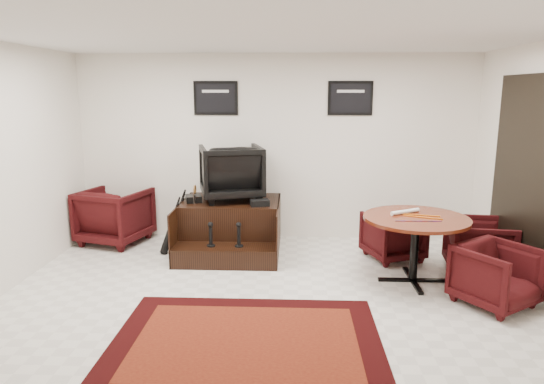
{
  "coord_description": "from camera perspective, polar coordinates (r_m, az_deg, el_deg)",
  "views": [
    {
      "loc": [
        0.27,
        -4.84,
        2.26
      ],
      "look_at": [
        0.01,
        0.9,
        1.05
      ],
      "focal_mm": 32.0,
      "sensor_mm": 36.0,
      "label": 1
    }
  ],
  "objects": [
    {
      "name": "area_rug",
      "position": [
        4.65,
        -3.03,
        -17.16
      ],
      "size": [
        2.48,
        1.86,
        0.01
      ],
      "color": "black",
      "rests_on": "ground"
    },
    {
      "name": "umbrella_black",
      "position": [
        6.9,
        -11.74,
        -3.79
      ],
      "size": [
        0.32,
        0.12,
        0.86
      ],
      "primitive_type": null,
      "color": "black",
      "rests_on": "ground"
    },
    {
      "name": "table_chair_corner",
      "position": [
        5.73,
        24.89,
        -8.61
      ],
      "size": [
        0.96,
        0.95,
        0.73
      ],
      "primitive_type": "imported",
      "rotation": [
        0.0,
        0.0,
        0.61
      ],
      "color": "black",
      "rests_on": "ground"
    },
    {
      "name": "umbrella_hooked",
      "position": [
        7.11,
        -11.15,
        -3.07
      ],
      "size": [
        0.34,
        0.13,
        0.92
      ],
      "primitive_type": null,
      "color": "black",
      "rests_on": "ground"
    },
    {
      "name": "room_shell",
      "position": [
        4.99,
        4.18,
        6.34
      ],
      "size": [
        6.02,
        5.02,
        2.81
      ],
      "color": "white",
      "rests_on": "ground"
    },
    {
      "name": "shine_chair",
      "position": [
        6.95,
        -4.83,
        2.65
      ],
      "size": [
        1.02,
        0.98,
        0.87
      ],
      "primitive_type": "imported",
      "rotation": [
        0.0,
        0.0,
        3.4
      ],
      "color": "black",
      "rests_on": "shine_podium"
    },
    {
      "name": "shine_podium",
      "position": [
        6.99,
        -4.86,
        -4.21
      ],
      "size": [
        1.39,
        1.44,
        0.72
      ],
      "color": "black",
      "rests_on": "ground"
    },
    {
      "name": "polish_kit",
      "position": [
        6.61,
        -1.46,
        -1.27
      ],
      "size": [
        0.28,
        0.23,
        0.09
      ],
      "primitive_type": "cube",
      "rotation": [
        0.0,
        0.0,
        0.25
      ],
      "color": "black",
      "rests_on": "shine_podium"
    },
    {
      "name": "table_chair_window",
      "position": [
        6.65,
        23.23,
        -5.59
      ],
      "size": [
        0.77,
        0.81,
        0.76
      ],
      "primitive_type": "imported",
      "rotation": [
        0.0,
        0.0,
        1.45
      ],
      "color": "black",
      "rests_on": "ground"
    },
    {
      "name": "ground",
      "position": [
        5.35,
        -0.57,
        -13.14
      ],
      "size": [
        6.0,
        6.0,
        0.0
      ],
      "primitive_type": "plane",
      "color": "white",
      "rests_on": "ground"
    },
    {
      "name": "table_chair_back",
      "position": [
        6.82,
        14.05,
        -4.78
      ],
      "size": [
        0.86,
        0.84,
        0.7
      ],
      "primitive_type": "imported",
      "rotation": [
        0.0,
        0.0,
        3.49
      ],
      "color": "black",
      "rests_on": "ground"
    },
    {
      "name": "armchair_side",
      "position": [
        7.66,
        -18.01,
        -2.37
      ],
      "size": [
        1.09,
        1.05,
        0.91
      ],
      "primitive_type": "imported",
      "rotation": [
        0.0,
        0.0,
        2.85
      ],
      "color": "black",
      "rests_on": "ground"
    },
    {
      "name": "paper_roll",
      "position": [
        6.06,
        15.4,
        -2.25
      ],
      "size": [
        0.39,
        0.25,
        0.05
      ],
      "primitive_type": "cylinder",
      "rotation": [
        0.0,
        1.57,
        0.53
      ],
      "color": "white",
      "rests_on": "meeting_table"
    },
    {
      "name": "table_clutter",
      "position": [
        5.92,
        17.09,
        -2.88
      ],
      "size": [
        0.57,
        0.34,
        0.01
      ],
      "color": "orange",
      "rests_on": "meeting_table"
    },
    {
      "name": "meeting_table",
      "position": [
        5.97,
        16.58,
        -3.71
      ],
      "size": [
        1.23,
        1.23,
        0.81
      ],
      "color": "#49140A",
      "rests_on": "ground"
    },
    {
      "name": "shoes_pair",
      "position": [
        6.94,
        -9.2,
        -0.76
      ],
      "size": [
        0.28,
        0.3,
        0.09
      ],
      "color": "black",
      "rests_on": "shine_podium"
    }
  ]
}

